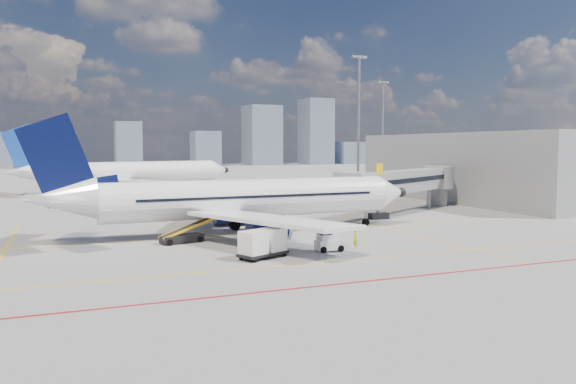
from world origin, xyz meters
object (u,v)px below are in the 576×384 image
at_px(baggage_tug, 328,243).
at_px(cargo_dolly, 263,243).
at_px(belt_loader, 183,236).
at_px(second_aircraft, 127,173).
at_px(ramp_worker, 356,239).
at_px(main_aircraft, 235,199).

bearing_deg(baggage_tug, cargo_dolly, -174.93).
bearing_deg(cargo_dolly, belt_loader, 90.84).
relative_size(second_aircraft, belt_loader, 7.79).
xyz_separation_m(baggage_tug, ramp_worker, (2.60, 0.26, 0.11)).
bearing_deg(belt_loader, cargo_dolly, -79.16).
xyz_separation_m(main_aircraft, cargo_dolly, (-1.40, -11.49, -2.09)).
bearing_deg(main_aircraft, cargo_dolly, -97.87).
bearing_deg(ramp_worker, belt_loader, 68.83).
bearing_deg(cargo_dolly, ramp_worker, -18.61).
distance_m(cargo_dolly, ramp_worker, 8.14).
bearing_deg(baggage_tug, belt_loader, 139.08).
bearing_deg(cargo_dolly, main_aircraft, 58.85).
distance_m(baggage_tug, cargo_dolly, 5.54).
height_order(belt_loader, ramp_worker, belt_loader).
bearing_deg(belt_loader, second_aircraft, 74.00).
xyz_separation_m(main_aircraft, ramp_worker, (6.69, -10.69, -2.43)).
bearing_deg(second_aircraft, ramp_worker, -95.33).
xyz_separation_m(baggage_tug, belt_loader, (-9.54, 8.13, -0.13)).
bearing_deg(belt_loader, ramp_worker, -47.16).
bearing_deg(baggage_tug, second_aircraft, 96.07).
height_order(second_aircraft, baggage_tug, second_aircraft).
height_order(second_aircraft, ramp_worker, second_aircraft).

